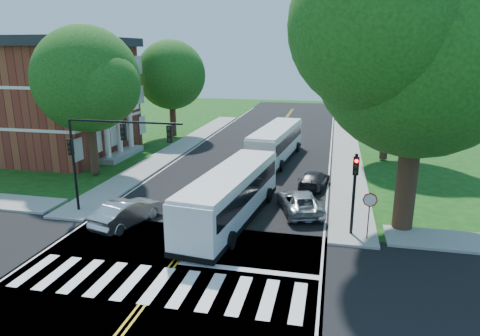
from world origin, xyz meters
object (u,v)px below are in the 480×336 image
(bus_lead, at_px, (231,195))
(dark_sedan, at_px, (314,179))
(signal_ne, at_px, (355,184))
(hatchback, at_px, (127,212))
(signal_nw, at_px, (107,145))
(bus_follow, at_px, (276,143))
(suv, at_px, (300,202))

(bus_lead, bearing_deg, dark_sedan, -114.74)
(signal_ne, bearing_deg, hatchback, -174.76)
(signal_ne, xyz_separation_m, dark_sedan, (-2.40, 8.13, -2.35))
(signal_nw, distance_m, bus_lead, 7.78)
(bus_follow, height_order, hatchback, bus_follow)
(bus_follow, distance_m, suv, 13.06)
(bus_follow, relative_size, suv, 2.49)
(suv, bearing_deg, bus_follow, -93.33)
(hatchback, distance_m, dark_sedan, 13.70)
(signal_ne, height_order, hatchback, signal_ne)
(signal_nw, height_order, bus_lead, signal_nw)
(signal_nw, relative_size, signal_ne, 1.62)
(bus_lead, bearing_deg, signal_nw, 12.27)
(bus_follow, height_order, suv, bus_follow)
(bus_lead, height_order, bus_follow, bus_follow)
(suv, height_order, dark_sedan, suv)
(bus_lead, bearing_deg, suv, -144.13)
(hatchback, bearing_deg, bus_follow, -93.95)
(signal_nw, distance_m, suv, 12.01)
(suv, bearing_deg, signal_ne, 118.20)
(bus_follow, height_order, dark_sedan, bus_follow)
(signal_nw, bearing_deg, suv, 14.87)
(bus_lead, height_order, dark_sedan, bus_lead)
(bus_follow, bearing_deg, signal_nw, 68.80)
(hatchback, xyz_separation_m, dark_sedan, (10.08, 9.28, -0.15))
(hatchback, bearing_deg, suv, -140.22)
(bus_lead, distance_m, bus_follow, 14.80)
(dark_sedan, bearing_deg, hatchback, 51.77)
(signal_ne, relative_size, suv, 0.92)
(bus_lead, bearing_deg, hatchback, 24.80)
(suv, bearing_deg, hatchback, 5.57)
(dark_sedan, bearing_deg, suv, 92.40)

